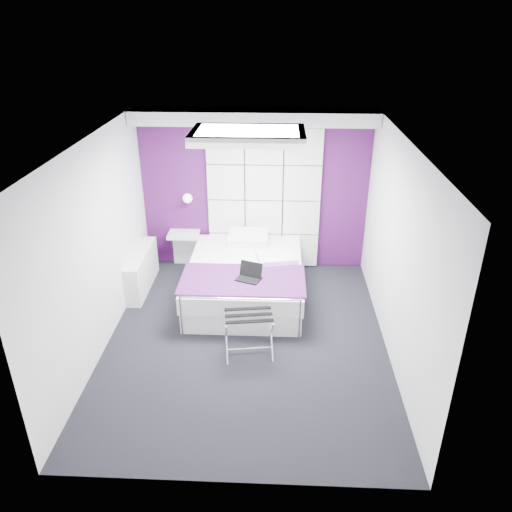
{
  "coord_description": "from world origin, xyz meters",
  "views": [
    {
      "loc": [
        0.37,
        -5.36,
        3.88
      ],
      "look_at": [
        0.11,
        0.35,
        1.06
      ],
      "focal_mm": 35.0,
      "sensor_mm": 36.0,
      "label": 1
    }
  ],
  "objects_px": {
    "wall_lamp": "(188,197)",
    "radiator": "(142,270)",
    "bed": "(245,278)",
    "laptop": "(249,275)",
    "nightstand": "(184,234)",
    "luggage_rack": "(249,334)"
  },
  "relations": [
    {
      "from": "bed",
      "to": "luggage_rack",
      "type": "xyz_separation_m",
      "value": [
        0.13,
        -1.38,
        -0.02
      ]
    },
    {
      "from": "wall_lamp",
      "to": "bed",
      "type": "xyz_separation_m",
      "value": [
        0.96,
        -0.95,
        -0.91
      ]
    },
    {
      "from": "wall_lamp",
      "to": "bed",
      "type": "height_order",
      "value": "wall_lamp"
    },
    {
      "from": "bed",
      "to": "laptop",
      "type": "relative_size",
      "value": 6.43
    },
    {
      "from": "wall_lamp",
      "to": "nightstand",
      "type": "distance_m",
      "value": 0.63
    },
    {
      "from": "radiator",
      "to": "luggage_rack",
      "type": "relative_size",
      "value": 2.08
    },
    {
      "from": "radiator",
      "to": "laptop",
      "type": "distance_m",
      "value": 1.85
    },
    {
      "from": "bed",
      "to": "wall_lamp",
      "type": "bearing_deg",
      "value": 135.47
    },
    {
      "from": "wall_lamp",
      "to": "radiator",
      "type": "height_order",
      "value": "wall_lamp"
    },
    {
      "from": "radiator",
      "to": "bed",
      "type": "xyz_separation_m",
      "value": [
        1.6,
        -0.19,
        0.01
      ]
    },
    {
      "from": "luggage_rack",
      "to": "laptop",
      "type": "xyz_separation_m",
      "value": [
        -0.05,
        0.89,
        0.35
      ]
    },
    {
      "from": "radiator",
      "to": "laptop",
      "type": "height_order",
      "value": "laptop"
    },
    {
      "from": "laptop",
      "to": "bed",
      "type": "bearing_deg",
      "value": 120.49
    },
    {
      "from": "radiator",
      "to": "bed",
      "type": "bearing_deg",
      "value": -6.69
    },
    {
      "from": "nightstand",
      "to": "laptop",
      "type": "bearing_deg",
      "value": -50.68
    },
    {
      "from": "bed",
      "to": "radiator",
      "type": "bearing_deg",
      "value": 173.31
    },
    {
      "from": "bed",
      "to": "laptop",
      "type": "xyz_separation_m",
      "value": [
        0.08,
        -0.49,
        0.33
      ]
    },
    {
      "from": "radiator",
      "to": "bed",
      "type": "distance_m",
      "value": 1.61
    },
    {
      "from": "wall_lamp",
      "to": "nightstand",
      "type": "xyz_separation_m",
      "value": [
        -0.1,
        -0.04,
        -0.62
      ]
    },
    {
      "from": "luggage_rack",
      "to": "laptop",
      "type": "height_order",
      "value": "laptop"
    },
    {
      "from": "nightstand",
      "to": "bed",
      "type": "bearing_deg",
      "value": -40.44
    },
    {
      "from": "bed",
      "to": "luggage_rack",
      "type": "bearing_deg",
      "value": -84.51
    }
  ]
}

